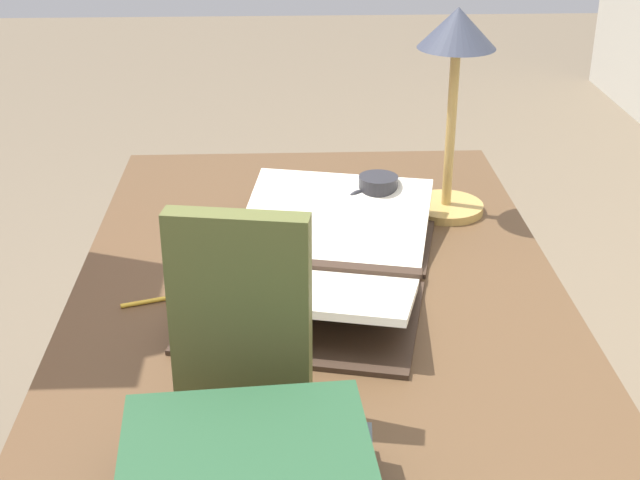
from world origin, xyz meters
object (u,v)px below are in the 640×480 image
Objects in this scene: book_standing_upright at (240,317)px; pencil at (178,296)px; reading_lamp at (455,67)px; open_book at (321,261)px; coffee_mug at (377,199)px; book_stack_tall at (247,480)px.

book_standing_upright is 0.35m from pencil.
book_standing_upright is 0.71× the size of reading_lamp.
coffee_mug reaches higher than open_book.
book_standing_upright reaches higher than pencil.
book_stack_tall is 3.00× the size of coffee_mug.
pencil is at bearing -165.54° from book_stack_tall.
pencil is at bearing -56.08° from reading_lamp.
book_stack_tall is 0.77× the size of reading_lamp.
open_book is 0.44m from reading_lamp.
open_book is 0.24m from pencil.
coffee_mug is at bearing 164.62° from open_book.
reading_lamp is at bearing 158.86° from book_standing_upright.
open_book is 2.11× the size of book_stack_tall.
reading_lamp reaches higher than book_stack_tall.
open_book is at bearing 172.12° from book_standing_upright.
pencil is (0.28, -0.34, -0.04)m from coffee_mug.
open_book is at bearing 107.67° from pencil.
book_standing_upright reaches higher than open_book.
open_book is 0.24m from coffee_mug.
coffee_mug is 0.58× the size of pencil.
open_book is 1.62× the size of reading_lamp.
open_book is at bearing -45.07° from reading_lamp.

